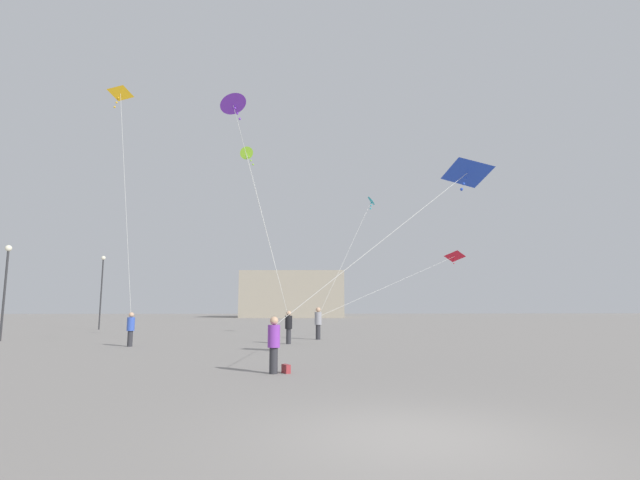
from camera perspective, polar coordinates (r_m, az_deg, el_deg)
ground_plane at (r=7.38m, az=11.51°, el=-22.19°), size 300.00×300.00×0.00m
person_in_purple at (r=13.73m, az=-5.54°, el=-12.06°), size 0.34×0.34×1.57m
person_in_blue at (r=24.81m, az=-21.69°, el=-9.71°), size 0.35×0.35×1.61m
person_in_black at (r=24.80m, az=-3.77°, el=-10.19°), size 0.36×0.36×1.67m
person_in_grey at (r=28.20m, az=-0.23°, el=-9.75°), size 0.40×0.40×1.85m
kite_violet_diamond at (r=22.73m, az=-10.34°, el=15.65°), size 3.44×4.99×10.07m
kite_crimson_delta at (r=45.48m, az=15.55°, el=-2.00°), size 14.41×15.45×5.66m
kite_cobalt_delta at (r=16.86m, az=16.97°, el=7.48°), size 7.12×2.31×5.36m
kite_amber_delta at (r=27.24m, az=-22.74°, el=15.07°), size 1.71×0.97×11.62m
kite_lime_diamond at (r=27.80m, az=-8.67°, el=9.86°), size 2.96×1.97×9.62m
kite_cyan_diamond at (r=31.45m, az=6.07°, el=4.42°), size 3.94×2.56×7.82m
building_left_hall at (r=97.01m, az=-3.11°, el=-6.59°), size 20.76×17.88×8.81m
lamppost_east at (r=45.29m, az=-24.61°, el=-4.52°), size 0.36×0.36×6.29m
lamppost_west at (r=32.07m, az=-33.42°, el=-3.69°), size 0.36×0.36×5.34m
handbag_beside_flyer at (r=13.90m, az=-4.08°, el=-15.10°), size 0.27×0.35×0.24m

